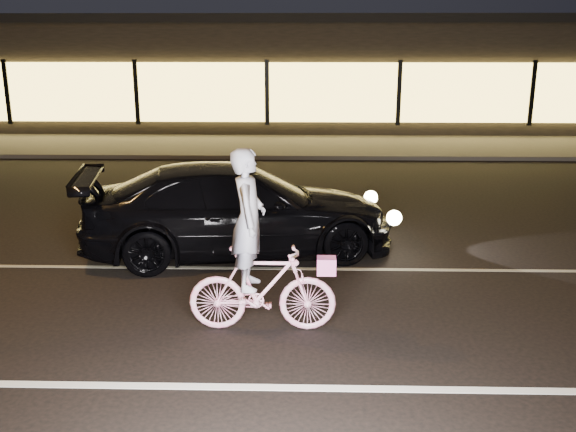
{
  "coord_description": "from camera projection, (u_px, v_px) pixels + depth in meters",
  "views": [
    {
      "loc": [
        1.27,
        -7.39,
        3.53
      ],
      "look_at": [
        1.07,
        0.6,
        1.26
      ],
      "focal_mm": 40.0,
      "sensor_mm": 36.0,
      "label": 1
    }
  ],
  "objects": [
    {
      "name": "lane_stripe_far",
      "position": [
        222.0,
        268.0,
        10.02
      ],
      "size": [
        60.0,
        0.1,
        0.01
      ],
      "primitive_type": "cube",
      "color": "gray",
      "rests_on": "ground"
    },
    {
      "name": "sedan",
      "position": [
        239.0,
        209.0,
        10.57
      ],
      "size": [
        5.39,
        2.96,
        1.48
      ],
      "rotation": [
        0.0,
        0.0,
        1.75
      ],
      "color": "black",
      "rests_on": "ground"
    },
    {
      "name": "sidewalk",
      "position": [
        264.0,
        146.0,
        20.58
      ],
      "size": [
        30.0,
        4.0,
        0.12
      ],
      "primitive_type": "cube",
      "color": "#383533",
      "rests_on": "ground"
    },
    {
      "name": "lane_stripe_near",
      "position": [
        180.0,
        386.0,
        6.65
      ],
      "size": [
        60.0,
        0.12,
        0.01
      ],
      "primitive_type": "cube",
      "color": "silver",
      "rests_on": "ground"
    },
    {
      "name": "storefront",
      "position": [
        273.0,
        70.0,
        25.75
      ],
      "size": [
        25.4,
        8.42,
        4.2
      ],
      "color": "black",
      "rests_on": "ground"
    },
    {
      "name": "cyclist",
      "position": [
        259.0,
        268.0,
        7.73
      ],
      "size": [
        1.8,
        0.62,
        2.27
      ],
      "rotation": [
        0.0,
        0.0,
        1.57
      ],
      "color": "#FF5096",
      "rests_on": "ground"
    },
    {
      "name": "ground",
      "position": [
        202.0,
        324.0,
        8.1
      ],
      "size": [
        90.0,
        90.0,
        0.0
      ],
      "primitive_type": "plane",
      "color": "black",
      "rests_on": "ground"
    }
  ]
}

